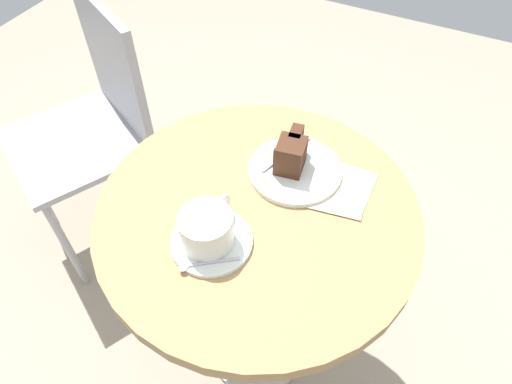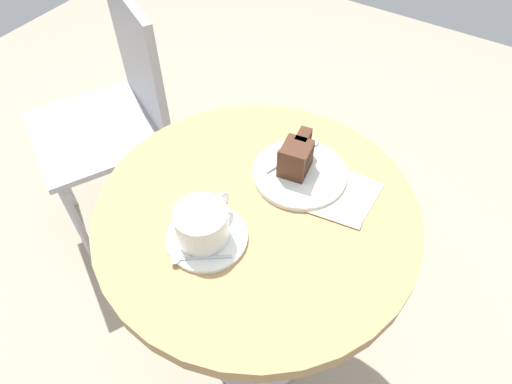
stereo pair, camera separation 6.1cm
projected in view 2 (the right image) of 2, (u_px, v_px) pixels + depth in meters
ground_plane at (257, 348)px, 1.43m from camera, size 4.40×4.40×0.01m
cafe_table at (257, 245)px, 0.99m from camera, size 0.64×0.64×0.70m
saucer at (207, 237)px, 0.85m from camera, size 0.15×0.15×0.01m
coffee_cup at (202, 224)px, 0.82m from camera, size 0.13×0.10×0.07m
teaspoon at (193, 258)px, 0.81m from camera, size 0.07×0.09×0.00m
cake_plate at (300, 173)px, 0.95m from camera, size 0.20×0.20×0.01m
cake_slice at (296, 156)px, 0.93m from camera, size 0.10×0.07×0.07m
fork at (298, 152)px, 0.98m from camera, size 0.14×0.06×0.00m
napkin at (340, 195)px, 0.92m from camera, size 0.15×0.14×0.00m
cafe_chair at (118, 106)px, 1.40m from camera, size 0.51×0.51×0.84m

